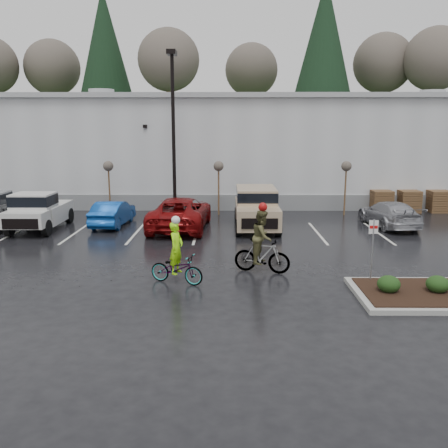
{
  "coord_description": "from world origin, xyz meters",
  "views": [
    {
      "loc": [
        -0.95,
        -14.92,
        5.13
      ],
      "look_at": [
        -1.11,
        3.84,
        1.3
      ],
      "focal_mm": 38.0,
      "sensor_mm": 36.0,
      "label": 1
    }
  ],
  "objects_px": {
    "sapling_mid": "(219,169)",
    "car_red": "(180,213)",
    "pickup_white": "(41,210)",
    "cyclist_olive": "(262,248)",
    "fire_lane_sign": "(373,243)",
    "cyclist_hivis": "(177,263)",
    "car_far_silver": "(389,214)",
    "sapling_west": "(108,169)",
    "suv_tan": "(257,209)",
    "car_blue": "(113,213)",
    "sapling_east": "(346,169)",
    "pallet_stack_a": "(381,201)",
    "pallet_stack_b": "(409,201)",
    "pallet_stack_c": "(438,201)",
    "lamppost": "(173,117)"
  },
  "relations": [
    {
      "from": "car_far_silver",
      "to": "pallet_stack_c",
      "type": "bearing_deg",
      "value": -142.64
    },
    {
      "from": "lamppost",
      "to": "sapling_mid",
      "type": "distance_m",
      "value": 4.0
    },
    {
      "from": "sapling_east",
      "to": "car_blue",
      "type": "height_order",
      "value": "sapling_east"
    },
    {
      "from": "pickup_white",
      "to": "car_red",
      "type": "relative_size",
      "value": 0.88
    },
    {
      "from": "car_red",
      "to": "pallet_stack_c",
      "type": "bearing_deg",
      "value": -158.46
    },
    {
      "from": "fire_lane_sign",
      "to": "cyclist_hivis",
      "type": "relative_size",
      "value": 0.96
    },
    {
      "from": "car_far_silver",
      "to": "cyclist_olive",
      "type": "height_order",
      "value": "cyclist_olive"
    },
    {
      "from": "lamppost",
      "to": "car_red",
      "type": "distance_m",
      "value": 5.75
    },
    {
      "from": "sapling_mid",
      "to": "fire_lane_sign",
      "type": "distance_m",
      "value": 13.92
    },
    {
      "from": "sapling_mid",
      "to": "pallet_stack_b",
      "type": "bearing_deg",
      "value": 4.89
    },
    {
      "from": "sapling_east",
      "to": "cyclist_hivis",
      "type": "height_order",
      "value": "sapling_east"
    },
    {
      "from": "fire_lane_sign",
      "to": "cyclist_olive",
      "type": "relative_size",
      "value": 0.86
    },
    {
      "from": "suv_tan",
      "to": "cyclist_olive",
      "type": "bearing_deg",
      "value": -91.87
    },
    {
      "from": "car_far_silver",
      "to": "cyclist_hivis",
      "type": "xyz_separation_m",
      "value": [
        -10.18,
        -9.37,
        0.04
      ]
    },
    {
      "from": "pallet_stack_a",
      "to": "fire_lane_sign",
      "type": "bearing_deg",
      "value": -108.81
    },
    {
      "from": "fire_lane_sign",
      "to": "pickup_white",
      "type": "distance_m",
      "value": 16.85
    },
    {
      "from": "car_blue",
      "to": "car_far_silver",
      "type": "distance_m",
      "value": 14.58
    },
    {
      "from": "sapling_west",
      "to": "suv_tan",
      "type": "xyz_separation_m",
      "value": [
        8.53,
        -3.86,
        -1.7
      ]
    },
    {
      "from": "pickup_white",
      "to": "car_far_silver",
      "type": "relative_size",
      "value": 1.12
    },
    {
      "from": "lamppost",
      "to": "car_blue",
      "type": "bearing_deg",
      "value": -143.88
    },
    {
      "from": "fire_lane_sign",
      "to": "car_blue",
      "type": "distance_m",
      "value": 14.49
    },
    {
      "from": "sapling_mid",
      "to": "cyclist_hivis",
      "type": "distance_m",
      "value": 12.95
    },
    {
      "from": "lamppost",
      "to": "cyclist_olive",
      "type": "xyz_separation_m",
      "value": [
        4.28,
        -10.5,
        -4.77
      ]
    },
    {
      "from": "car_far_silver",
      "to": "cyclist_hivis",
      "type": "distance_m",
      "value": 13.83
    },
    {
      "from": "car_blue",
      "to": "car_red",
      "type": "bearing_deg",
      "value": 172.09
    },
    {
      "from": "sapling_mid",
      "to": "car_far_silver",
      "type": "distance_m",
      "value": 9.84
    },
    {
      "from": "car_blue",
      "to": "sapling_mid",
      "type": "bearing_deg",
      "value": -146.02
    },
    {
      "from": "pallet_stack_a",
      "to": "car_blue",
      "type": "height_order",
      "value": "pallet_stack_a"
    },
    {
      "from": "car_red",
      "to": "cyclist_olive",
      "type": "bearing_deg",
      "value": 119.58
    },
    {
      "from": "pallet_stack_b",
      "to": "sapling_west",
      "type": "bearing_deg",
      "value": -176.86
    },
    {
      "from": "pallet_stack_a",
      "to": "pallet_stack_b",
      "type": "relative_size",
      "value": 1.0
    },
    {
      "from": "pallet_stack_c",
      "to": "car_far_silver",
      "type": "xyz_separation_m",
      "value": [
        -4.48,
        -4.37,
        -0.0
      ]
    },
    {
      "from": "pallet_stack_a",
      "to": "cyclist_olive",
      "type": "height_order",
      "value": "cyclist_olive"
    },
    {
      "from": "car_red",
      "to": "suv_tan",
      "type": "xyz_separation_m",
      "value": [
        3.91,
        0.14,
        0.21
      ]
    },
    {
      "from": "suv_tan",
      "to": "cyclist_olive",
      "type": "height_order",
      "value": "cyclist_olive"
    },
    {
      "from": "sapling_east",
      "to": "pallet_stack_a",
      "type": "height_order",
      "value": "sapling_east"
    },
    {
      "from": "pallet_stack_c",
      "to": "suv_tan",
      "type": "bearing_deg",
      "value": -157.05
    },
    {
      "from": "pallet_stack_a",
      "to": "pickup_white",
      "type": "relative_size",
      "value": 0.26
    },
    {
      "from": "pallet_stack_c",
      "to": "pickup_white",
      "type": "xyz_separation_m",
      "value": [
        -22.56,
        -4.98,
        0.3
      ]
    },
    {
      "from": "pallet_stack_a",
      "to": "fire_lane_sign",
      "type": "distance_m",
      "value": 14.6
    },
    {
      "from": "cyclist_hivis",
      "to": "pickup_white",
      "type": "bearing_deg",
      "value": 62.68
    },
    {
      "from": "pickup_white",
      "to": "cyclist_olive",
      "type": "distance_m",
      "value": 13.19
    },
    {
      "from": "sapling_west",
      "to": "sapling_east",
      "type": "relative_size",
      "value": 1.0
    },
    {
      "from": "pickup_white",
      "to": "car_red",
      "type": "bearing_deg",
      "value": -0.09
    },
    {
      "from": "pallet_stack_a",
      "to": "cyclist_olive",
      "type": "xyz_separation_m",
      "value": [
        -8.22,
        -12.5,
        0.24
      ]
    },
    {
      "from": "sapling_east",
      "to": "car_far_silver",
      "type": "bearing_deg",
      "value": -65.75
    },
    {
      "from": "sapling_mid",
      "to": "car_red",
      "type": "height_order",
      "value": "sapling_mid"
    },
    {
      "from": "lamppost",
      "to": "car_far_silver",
      "type": "distance_m",
      "value": 12.78
    },
    {
      "from": "lamppost",
      "to": "cyclist_hivis",
      "type": "xyz_separation_m",
      "value": [
        1.34,
        -11.74,
        -4.97
      ]
    },
    {
      "from": "pallet_stack_a",
      "to": "car_red",
      "type": "bearing_deg",
      "value": -157.21
    }
  ]
}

